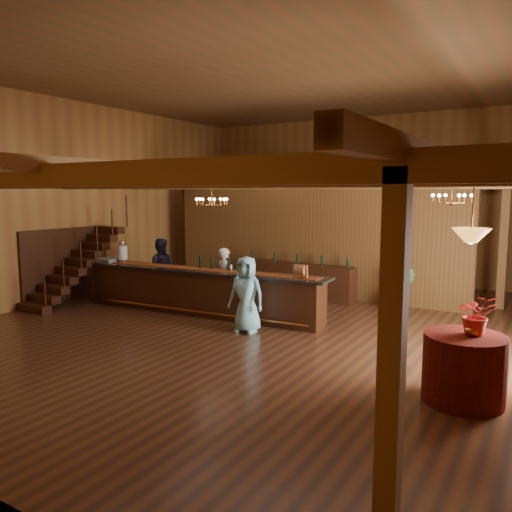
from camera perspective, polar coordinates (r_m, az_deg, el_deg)
The scene contains 27 objects.
floor at distance 11.51m, azimuth 0.71°, elevation -7.74°, with size 14.00×14.00×0.00m, color #5B3019.
ceiling at distance 11.39m, azimuth 0.76°, elevation 20.05°, with size 14.00×14.00×0.00m, color brown.
wall_back at distance 17.51m, azimuth 12.48°, elevation 6.38°, with size 12.00×0.10×5.50m, color olive.
wall_left at distance 15.07m, azimuth -19.47°, elevation 6.00°, with size 0.10×14.00×5.50m, color olive.
beam_grid at distance 11.55m, azimuth 2.03°, elevation 8.56°, with size 11.90×13.90×0.39m.
support_posts at distance 10.77m, azimuth -0.62°, elevation -0.10°, with size 9.20×10.20×3.20m.
partition_wall at distance 14.52m, azimuth 6.02°, elevation 1.60°, with size 9.00×0.18×3.10m, color brown.
staircase at distance 14.31m, azimuth -20.05°, elevation -1.11°, with size 1.00×2.80×2.00m.
backroom_boxes at distance 16.39m, azimuth 9.60°, elevation -1.41°, with size 4.10×0.60×1.10m.
tasting_bar at distance 12.40m, azimuth -6.44°, elevation -4.00°, with size 6.71×1.28×1.13m.
beverage_dispenser at distance 13.85m, azimuth -15.02°, elevation 0.48°, with size 0.26×0.26×0.60m.
glass_rack_tray at distance 14.06m, azimuth -16.43°, elevation -0.44°, with size 0.50×0.50×0.10m, color gray.
raffle_drum at distance 10.98m, azimuth 5.10°, elevation -1.63°, with size 0.34×0.24×0.30m.
bar_bottle_0 at distance 12.42m, azimuth -6.39°, elevation -0.71°, with size 0.07×0.07×0.30m, color black.
bar_bottle_1 at distance 12.24m, azimuth -5.10°, elevation -0.82°, with size 0.07×0.07×0.30m, color black.
bar_bottle_2 at distance 11.99m, azimuth -3.12°, elevation -0.97°, with size 0.07×0.07×0.30m, color black.
backbar_shelf at distance 14.34m, azimuth 4.74°, elevation -2.77°, with size 3.41×0.53×0.96m, color black.
round_table at distance 7.88m, azimuth 22.67°, elevation -11.77°, with size 1.14×1.14×0.98m, color #6C1407.
chandelier_left at distance 12.64m, azimuth -5.08°, elevation 6.24°, with size 0.80×0.80×0.60m.
chandelier_right at distance 11.16m, azimuth 21.48°, elevation 6.18°, with size 0.80×0.80×0.49m.
pendant_lamp at distance 7.49m, azimuth 23.39°, elevation 2.19°, with size 0.52×0.52×0.90m.
bartender at distance 12.70m, azimuth -3.56°, elevation -2.63°, with size 0.58×0.38×1.59m, color white.
staff_second at distance 14.13m, azimuth -10.89°, elevation -1.48°, with size 0.83×0.65×1.72m, color black.
guest at distance 10.68m, azimuth -1.11°, elevation -4.42°, with size 0.80×0.52×1.64m, color #8ADBEE.
floor_plant at distance 13.03m, azimuth 16.34°, elevation -3.73°, with size 0.61×0.50×1.12m, color #3A7034.
table_flowers at distance 7.73m, azimuth 23.89°, elevation -6.13°, with size 0.53×0.46×0.59m, color red.
table_vase at distance 7.67m, azimuth 23.45°, elevation -7.21°, with size 0.16×0.16×0.33m, color #C17030.
Camera 1 is at (5.62, -9.58, 3.00)m, focal length 35.00 mm.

